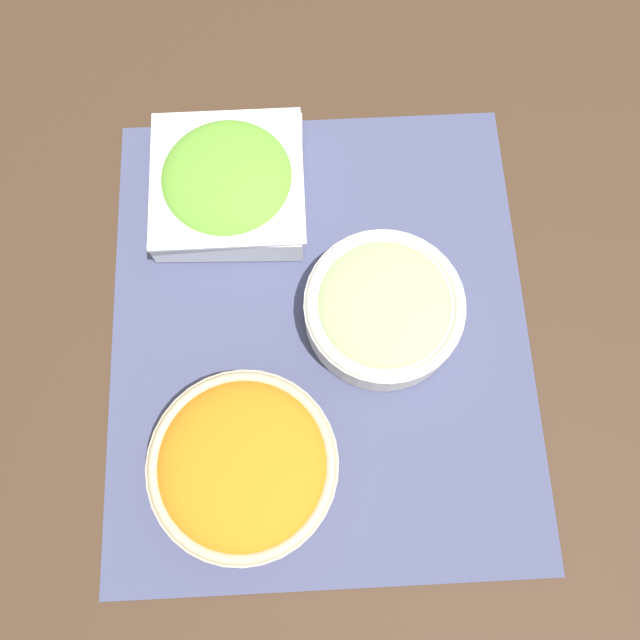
% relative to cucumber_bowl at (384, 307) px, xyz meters
% --- Properties ---
extents(ground_plane, '(3.00, 3.00, 0.00)m').
position_rel_cucumber_bowl_xyz_m(ground_plane, '(-0.01, 0.07, -0.03)').
color(ground_plane, '#422D1E').
extents(placemat, '(0.53, 0.45, 0.00)m').
position_rel_cucumber_bowl_xyz_m(placemat, '(-0.01, 0.07, -0.03)').
color(placemat, '#474C70').
rests_on(placemat, ground_plane).
extents(cucumber_bowl, '(0.17, 0.17, 0.06)m').
position_rel_cucumber_bowl_xyz_m(cucumber_bowl, '(0.00, 0.00, 0.00)').
color(cucumber_bowl, silver).
rests_on(cucumber_bowl, placemat).
extents(carrot_bowl, '(0.18, 0.18, 0.08)m').
position_rel_cucumber_bowl_xyz_m(carrot_bowl, '(-0.16, 0.15, 0.01)').
color(carrot_bowl, '#C6B28E').
rests_on(carrot_bowl, placemat).
extents(lettuce_bowl, '(0.17, 0.17, 0.06)m').
position_rel_cucumber_bowl_xyz_m(lettuce_bowl, '(0.15, 0.16, 0.00)').
color(lettuce_bowl, white).
rests_on(lettuce_bowl, placemat).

